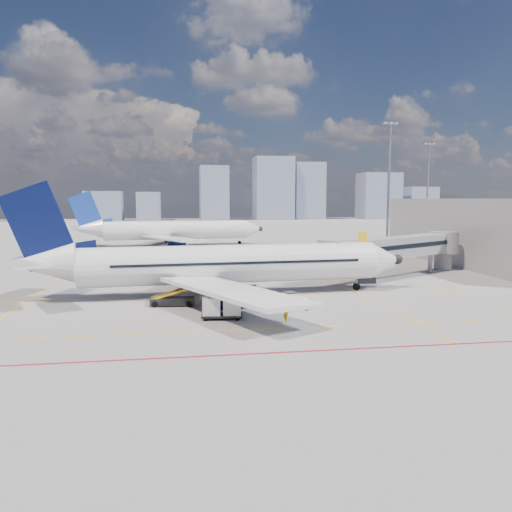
{
  "coord_description": "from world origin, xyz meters",
  "views": [
    {
      "loc": [
        -5.02,
        -43.18,
        10.1
      ],
      "look_at": [
        3.07,
        8.62,
        4.0
      ],
      "focal_mm": 35.0,
      "sensor_mm": 36.0,
      "label": 1
    }
  ],
  "objects": [
    {
      "name": "distant_skyline",
      "position": [
        1.46,
        190.0,
        11.21
      ],
      "size": [
        251.09,
        15.99,
        29.15
      ],
      "color": "slate",
      "rests_on": "ground"
    },
    {
      "name": "ground",
      "position": [
        0.0,
        0.0,
        0.0
      ],
      "size": [
        420.0,
        420.0,
        0.0
      ],
      "primitive_type": "plane",
      "color": "gray",
      "rests_on": "ground"
    },
    {
      "name": "second_aircraft",
      "position": [
        -7.06,
        64.45,
        3.22
      ],
      "size": [
        40.68,
        35.41,
        11.88
      ],
      "rotation": [
        0.0,
        0.0,
        0.08
      ],
      "color": "silver",
      "rests_on": "ground"
    },
    {
      "name": "apron_markings",
      "position": [
        -0.58,
        -3.91,
        0.01
      ],
      "size": [
        90.0,
        35.12,
        0.01
      ],
      "color": "#E8AC0C",
      "rests_on": "ground"
    },
    {
      "name": "terminal_block",
      "position": [
        39.95,
        26.0,
        5.0
      ],
      "size": [
        10.0,
        42.0,
        10.0
      ],
      "color": "gray",
      "rests_on": "ground"
    },
    {
      "name": "cargo_dolly",
      "position": [
        -1.53,
        -2.25,
        1.02
      ],
      "size": [
        3.53,
        1.84,
        1.87
      ],
      "rotation": [
        0.0,
        0.0,
        -0.1
      ],
      "color": "black",
      "rests_on": "ground"
    },
    {
      "name": "jet_bridge",
      "position": [
        23.51,
        16.91,
        3.74
      ],
      "size": [
        23.55,
        15.78,
        6.3
      ],
      "color": "gray",
      "rests_on": "ground"
    },
    {
      "name": "floodlight_mast_ne",
      "position": [
        38.0,
        55.0,
        13.59
      ],
      "size": [
        3.2,
        0.61,
        25.45
      ],
      "color": "slate",
      "rests_on": "ground"
    },
    {
      "name": "floodlight_mast_far",
      "position": [
        65.0,
        90.0,
        13.59
      ],
      "size": [
        3.2,
        0.61,
        25.45
      ],
      "color": "slate",
      "rests_on": "ground"
    },
    {
      "name": "baggage_tug",
      "position": [
        5.19,
        0.24,
        0.8
      ],
      "size": [
        2.59,
        1.81,
        1.66
      ],
      "rotation": [
        0.0,
        0.0,
        0.17
      ],
      "color": "silver",
      "rests_on": "ground"
    },
    {
      "name": "main_aircraft",
      "position": [
        -1.32,
        7.91,
        3.22
      ],
      "size": [
        41.44,
        36.09,
        12.08
      ],
      "rotation": [
        0.0,
        0.0,
        0.05
      ],
      "color": "silver",
      "rests_on": "ground"
    },
    {
      "name": "belt_loader",
      "position": [
        -5.53,
        3.66,
        0.62
      ],
      "size": [
        5.94,
        1.9,
        2.4
      ],
      "rotation": [
        0.0,
        0.0,
        -0.08
      ],
      "color": "black",
      "rests_on": "ground"
    },
    {
      "name": "ramp_worker",
      "position": [
        3.56,
        -4.38,
        0.97
      ],
      "size": [
        0.47,
        0.71,
        1.94
      ],
      "primitive_type": "imported",
      "rotation": [
        0.0,
        0.0,
        1.56
      ],
      "color": "yellow",
      "rests_on": "ground"
    }
  ]
}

